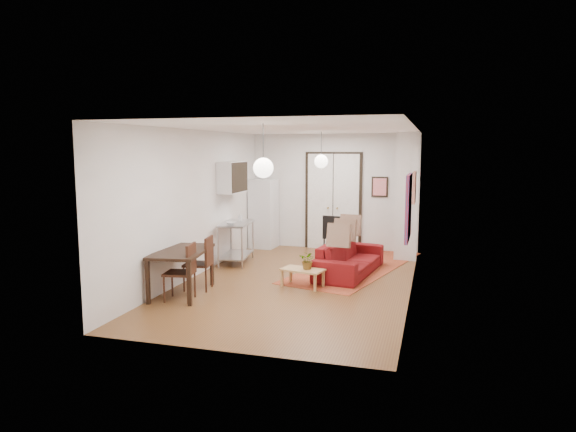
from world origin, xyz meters
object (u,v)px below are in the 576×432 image
(fridge, at_px, (264,214))
(dining_table, at_px, (181,255))
(sofa, at_px, (350,258))
(coffee_table, at_px, (303,271))
(dining_chair_near, at_px, (200,258))
(kitchen_counter, at_px, (236,237))
(black_side_chair, at_px, (336,232))
(dining_chair_far, at_px, (182,266))

(fridge, relative_size, dining_table, 1.16)
(sofa, height_order, fridge, fridge)
(coffee_table, bearing_deg, dining_chair_near, -162.26)
(kitchen_counter, bearing_deg, fridge, 82.00)
(sofa, xyz_separation_m, fridge, (-2.59, 2.21, 0.55))
(kitchen_counter, height_order, dining_table, kitchen_counter)
(fridge, relative_size, dining_chair_near, 1.81)
(dining_table, relative_size, dining_chair_near, 1.57)
(dining_table, xyz_separation_m, black_side_chair, (2.02, 3.78, -0.10))
(fridge, relative_size, dining_chair_far, 1.81)
(sofa, bearing_deg, dining_chair_near, 134.27)
(dining_chair_near, distance_m, dining_chair_far, 0.70)
(dining_table, distance_m, dining_chair_far, 0.32)
(black_side_chair, bearing_deg, dining_chair_far, 72.32)
(fridge, height_order, black_side_chair, fridge)
(dining_chair_far, xyz_separation_m, black_side_chair, (1.88, 4.03, 0.04))
(fridge, xyz_separation_m, dining_chair_far, (0.14, -4.71, -0.32))
(coffee_table, distance_m, dining_chair_near, 1.89)
(coffee_table, bearing_deg, black_side_chair, 87.97)
(black_side_chair, bearing_deg, dining_table, 69.22)
(kitchen_counter, distance_m, dining_chair_far, 2.81)
(coffee_table, height_order, dining_chair_far, dining_chair_far)
(fridge, height_order, dining_table, fridge)
(fridge, height_order, dining_chair_far, fridge)
(dining_chair_near, bearing_deg, kitchen_counter, 175.19)
(sofa, xyz_separation_m, coffee_table, (-0.67, -1.23, -0.03))
(sofa, relative_size, dining_chair_far, 2.30)
(kitchen_counter, xyz_separation_m, dining_table, (0.00, -2.55, 0.11))
(fridge, bearing_deg, dining_chair_near, -84.77)
(sofa, distance_m, fridge, 3.45)
(dining_table, bearing_deg, dining_chair_near, 72.93)
(dining_table, bearing_deg, dining_chair_far, -61.50)
(dining_table, bearing_deg, coffee_table, 27.93)
(sofa, bearing_deg, dining_chair_far, 143.55)
(dining_table, distance_m, black_side_chair, 4.28)
(dining_chair_far, bearing_deg, fridge, 173.14)
(sofa, height_order, black_side_chair, black_side_chair)
(fridge, bearing_deg, dining_chair_far, -85.06)
(sofa, bearing_deg, kitchen_counter, 91.23)
(sofa, height_order, kitchen_counter, kitchen_counter)
(dining_table, xyz_separation_m, dining_chair_far, (0.14, -0.25, -0.13))
(coffee_table, relative_size, black_side_chair, 0.83)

